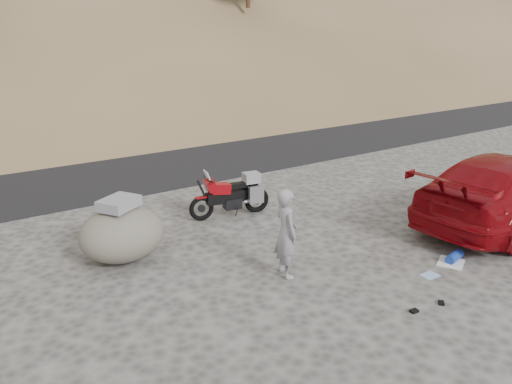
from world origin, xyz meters
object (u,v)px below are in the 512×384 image
(man, at_px, (285,275))
(red_car, at_px, (502,222))
(motorcycle, at_px, (234,195))
(boulder, at_px, (122,233))

(man, distance_m, red_car, 5.69)
(motorcycle, distance_m, red_car, 6.17)
(motorcycle, bearing_deg, man, -94.76)
(man, bearing_deg, motorcycle, -2.97)
(motorcycle, distance_m, boulder, 3.07)
(motorcycle, height_order, red_car, motorcycle)
(man, relative_size, boulder, 0.83)
(boulder, bearing_deg, motorcycle, 15.21)
(red_car, bearing_deg, man, 77.14)
(man, relative_size, red_car, 0.30)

